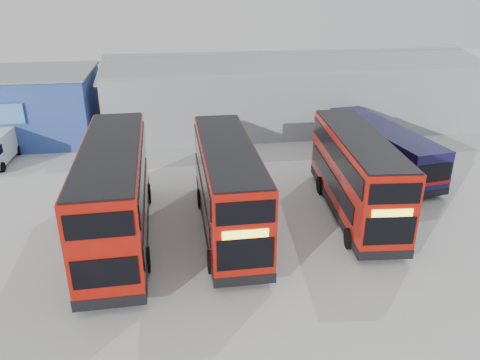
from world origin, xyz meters
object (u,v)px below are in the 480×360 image
(double_decker_centre, at_px, (228,189))
(double_decker_right, at_px, (356,176))
(double_decker_left, at_px, (115,195))
(office_block, at_px, (13,106))
(maintenance_shed, at_px, (290,90))
(single_decker_blue, at_px, (381,148))

(double_decker_centre, height_order, double_decker_right, double_decker_centre)
(double_decker_left, height_order, double_decker_right, double_decker_left)
(office_block, xyz_separation_m, maintenance_shed, (22.00, 2.01, 0.02))
(maintenance_shed, xyz_separation_m, double_decker_centre, (-7.53, -18.58, -0.41))
(maintenance_shed, bearing_deg, double_decker_right, -92.63)
(maintenance_shed, distance_m, single_decker_blue, 12.49)
(office_block, height_order, double_decker_left, office_block)
(double_decker_right, bearing_deg, double_decker_left, -169.92)
(maintenance_shed, height_order, single_decker_blue, maintenance_shed)
(double_decker_right, bearing_deg, maintenance_shed, 91.99)
(maintenance_shed, distance_m, double_decker_right, 17.79)
(double_decker_left, xyz_separation_m, double_decker_right, (11.95, 1.14, -0.22))
(office_block, bearing_deg, maintenance_shed, 5.21)
(maintenance_shed, relative_size, double_decker_right, 2.96)
(double_decker_left, bearing_deg, single_decker_blue, -158.24)
(office_block, bearing_deg, double_decker_left, -61.34)
(double_decker_left, height_order, single_decker_blue, double_decker_left)
(office_block, relative_size, single_decker_blue, 1.16)
(double_decker_right, height_order, single_decker_blue, double_decker_right)
(office_block, bearing_deg, single_decker_blue, -21.68)
(double_decker_left, relative_size, single_decker_blue, 1.06)
(double_decker_centre, height_order, single_decker_blue, double_decker_centre)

